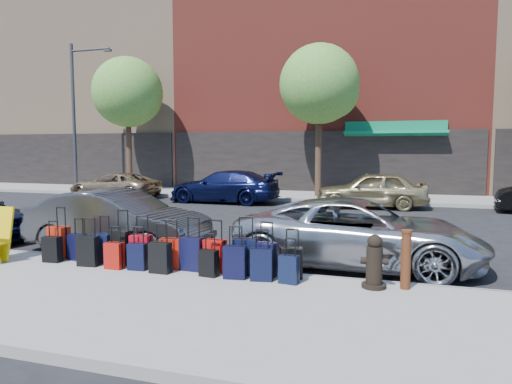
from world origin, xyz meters
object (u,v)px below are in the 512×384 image
(car_far_1, at_px, (224,187))
(car_far_2, at_px, (371,190))
(tree_left, at_px, (130,94))
(streetlight, at_px, (77,108))
(suitcase_front_5, at_px, (171,253))
(car_far_0, at_px, (115,185))
(bollard, at_px, (406,259))
(car_near_1, at_px, (118,221))
(car_near_2, at_px, (359,233))
(tree_center, at_px, (322,86))
(fire_hydrant, at_px, (374,263))

(car_far_1, relative_size, car_far_2, 1.14)
(tree_left, xyz_separation_m, streetlight, (-2.94, -0.70, -0.75))
(streetlight, xyz_separation_m, suitcase_front_5, (12.87, -13.64, -4.22))
(car_far_0, bearing_deg, bollard, 51.58)
(car_near_1, bearing_deg, suitcase_front_5, -122.10)
(suitcase_front_5, height_order, car_far_1, car_far_1)
(streetlight, bearing_deg, car_near_1, -48.60)
(streetlight, height_order, car_far_0, streetlight)
(car_near_2, height_order, car_far_2, car_far_2)
(car_far_1, bearing_deg, car_near_1, 9.14)
(car_far_1, bearing_deg, tree_left, -110.78)
(suitcase_front_5, distance_m, car_far_1, 12.05)
(tree_left, distance_m, bollard, 20.74)
(suitcase_front_5, relative_size, car_near_2, 0.19)
(tree_left, xyz_separation_m, car_near_1, (7.76, -12.84, -4.68))
(tree_left, distance_m, car_far_1, 8.51)
(car_near_2, bearing_deg, suitcase_front_5, 120.77)
(streetlight, relative_size, car_far_1, 1.58)
(car_near_1, distance_m, car_near_2, 5.55)
(suitcase_front_5, bearing_deg, car_near_1, 135.30)
(streetlight, distance_m, bollard, 22.27)
(suitcase_front_5, bearing_deg, bollard, -10.06)
(tree_center, distance_m, bollard, 15.55)
(car_far_1, bearing_deg, car_far_0, -89.69)
(suitcase_front_5, distance_m, car_near_2, 3.85)
(car_near_1, distance_m, car_far_1, 10.13)
(car_far_1, bearing_deg, tree_center, 127.31)
(car_near_1, xyz_separation_m, car_far_0, (-7.12, 10.26, -0.10))
(bollard, xyz_separation_m, car_near_2, (-0.91, 1.86, 0.05))
(car_far_0, height_order, car_far_1, car_far_1)
(streetlight, relative_size, car_near_1, 1.80)
(bollard, xyz_separation_m, car_far_1, (-7.67, 11.56, 0.08))
(tree_center, distance_m, fire_hydrant, 15.55)
(fire_hydrant, xyz_separation_m, car_far_2, (-0.67, 11.65, 0.20))
(car_near_2, bearing_deg, streetlight, 55.92)
(tree_left, distance_m, car_far_2, 14.12)
(streetlight, distance_m, car_far_0, 5.71)
(tree_center, distance_m, car_near_1, 13.94)
(tree_left, bearing_deg, car_far_1, -23.02)
(tree_center, distance_m, car_far_0, 11.26)
(tree_left, relative_size, streetlight, 0.91)
(fire_hydrant, xyz_separation_m, car_far_1, (-7.17, 11.64, 0.17))
(car_near_2, bearing_deg, fire_hydrant, -166.09)
(streetlight, distance_m, car_far_2, 16.58)
(car_far_0, bearing_deg, car_near_1, 37.26)
(suitcase_front_5, relative_size, car_far_1, 0.19)
(suitcase_front_5, distance_m, car_far_0, 14.99)
(bollard, distance_m, car_far_1, 13.87)
(tree_left, xyz_separation_m, bollard, (14.21, -14.34, -4.76))
(fire_hydrant, distance_m, car_far_2, 11.67)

